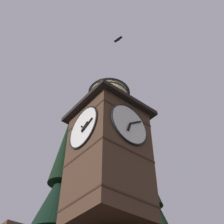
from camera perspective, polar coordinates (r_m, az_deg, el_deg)
name	(u,v)px	position (r m, az deg, el deg)	size (l,w,h in m)	color
clock_tower	(109,145)	(16.06, -0.66, -6.40)	(4.01, 4.01, 9.84)	#4C3323
flying_bird_high	(118,39)	(23.67, 1.18, 13.76)	(0.33, 0.75, 0.15)	black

